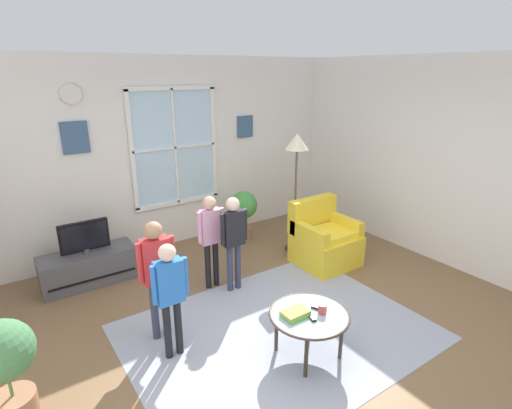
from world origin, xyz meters
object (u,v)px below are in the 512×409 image
object	(u,v)px
tv_stand	(89,267)
remote_near_books	(311,317)
remote_near_cup	(319,308)
television	(84,237)
armchair	(324,241)
person_red_shirt	(157,267)
person_blue_shirt	(170,288)
cup	(322,309)
potted_plant_corner	(5,364)
floor_lamp	(297,154)
potted_plant_by_window	(244,208)
book_stack	(295,313)
coffee_table	(309,317)
person_pink_shirt	(211,231)
person_black_shirt	(233,233)

from	to	relation	value
tv_stand	remote_near_books	size ratio (longest dim) A/B	7.97
remote_near_cup	television	bearing A→B (deg)	120.19
armchair	person_red_shirt	size ratio (longest dim) A/B	0.71
person_blue_shirt	cup	bearing A→B (deg)	-33.44
remote_near_books	remote_near_cup	distance (m)	0.16
potted_plant_corner	floor_lamp	distance (m)	3.99
person_blue_shirt	potted_plant_by_window	world-z (taller)	person_blue_shirt
person_blue_shirt	potted_plant_by_window	xyz separation A→B (m)	(2.01, 1.92, -0.20)
remote_near_books	potted_plant_by_window	size ratio (longest dim) A/B	0.18
tv_stand	television	world-z (taller)	television
book_stack	cup	distance (m)	0.26
armchair	book_stack	distance (m)	2.02
floor_lamp	book_stack	bearing A→B (deg)	-129.58
coffee_table	armchair	bearing A→B (deg)	42.28
cup	television	bearing A→B (deg)	119.37
armchair	floor_lamp	xyz separation A→B (m)	(-0.06, 0.56, 1.12)
person_blue_shirt	person_red_shirt	bearing A→B (deg)	88.09
potted_plant_by_window	tv_stand	bearing A→B (deg)	-178.39
person_red_shirt	potted_plant_corner	distance (m)	1.37
person_blue_shirt	potted_plant_corner	world-z (taller)	person_blue_shirt
armchair	person_pink_shirt	size ratio (longest dim) A/B	0.75
book_stack	remote_near_books	size ratio (longest dim) A/B	1.69
person_red_shirt	floor_lamp	bearing A→B (deg)	19.26
person_pink_shirt	tv_stand	bearing A→B (deg)	142.35
person_black_shirt	person_blue_shirt	bearing A→B (deg)	-147.24
book_stack	person_pink_shirt	xyz separation A→B (m)	(-0.01, 1.56, 0.27)
book_stack	potted_plant_by_window	distance (m)	2.80
person_pink_shirt	person_red_shirt	bearing A→B (deg)	-146.95
television	armchair	bearing A→B (deg)	-23.89
remote_near_cup	potted_plant_corner	size ratio (longest dim) A/B	0.16
person_blue_shirt	television	bearing A→B (deg)	100.01
armchair	book_stack	world-z (taller)	armchair
tv_stand	person_black_shirt	xyz separation A→B (m)	(1.41, -1.16, 0.53)
cup	remote_near_books	distance (m)	0.14
potted_plant_by_window	potted_plant_corner	world-z (taller)	potted_plant_corner
person_red_shirt	person_black_shirt	bearing A→B (deg)	18.72
cup	remote_near_books	xyz separation A→B (m)	(-0.13, 0.00, -0.03)
armchair	person_blue_shirt	size ratio (longest dim) A/B	0.77
tv_stand	person_pink_shirt	distance (m)	1.63
person_red_shirt	floor_lamp	xyz separation A→B (m)	(2.40, 0.84, 0.67)
book_stack	person_blue_shirt	xyz separation A→B (m)	(-0.91, 0.65, 0.25)
person_blue_shirt	person_black_shirt	xyz separation A→B (m)	(1.08, 0.70, 0.03)
armchair	floor_lamp	size ratio (longest dim) A/B	0.51
armchair	book_stack	bearing A→B (deg)	-141.18
cup	floor_lamp	distance (m)	2.50
tv_stand	person_blue_shirt	xyz separation A→B (m)	(0.33, -1.86, 0.50)
tv_stand	person_red_shirt	world-z (taller)	person_red_shirt
television	coffee_table	distance (m)	2.90
coffee_table	remote_near_books	bearing A→B (deg)	-116.54
remote_near_books	person_pink_shirt	xyz separation A→B (m)	(-0.11, 1.66, 0.28)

